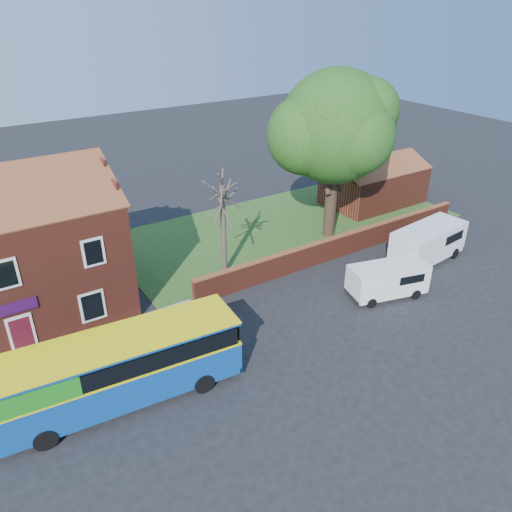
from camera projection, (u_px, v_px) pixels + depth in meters
ground at (224, 389)px, 22.62m from camera, size 120.00×120.00×0.00m
pavement at (35, 373)px, 23.49m from camera, size 18.00×3.50×0.12m
kerb at (43, 395)px, 22.19m from camera, size 18.00×0.15×0.14m
grass_strip at (287, 226)px, 38.52m from camera, size 26.00×12.00×0.04m
boundary_wall at (340, 246)px, 33.69m from camera, size 22.00×0.38×1.60m
outbuilding at (374, 185)px, 42.10m from camera, size 8.20×5.06×4.17m
bus at (110, 370)px, 21.08m from camera, size 10.70×3.52×3.20m
van_near at (388, 279)px, 29.13m from camera, size 4.91×2.93×2.02m
van_far at (428, 242)px, 32.94m from camera, size 5.76×2.79×2.44m
large_tree at (335, 130)px, 33.71m from camera, size 9.70×7.68×11.83m
bare_tree at (223, 226)px, 30.46m from camera, size 2.43×2.90×6.48m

